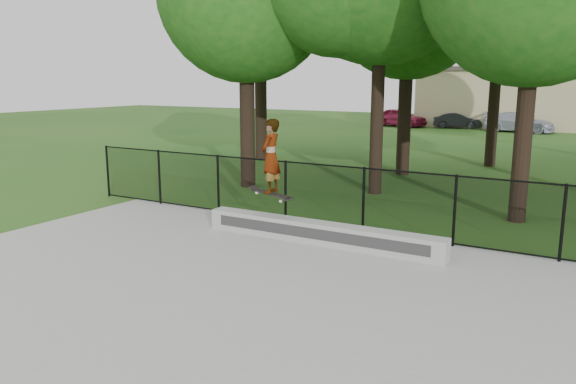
# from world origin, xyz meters

# --- Properties ---
(ground) EXTENTS (100.00, 100.00, 0.00)m
(ground) POSITION_xyz_m (0.00, 0.00, 0.00)
(ground) COLOR #1E5116
(ground) RESTS_ON ground
(concrete_slab) EXTENTS (14.00, 12.00, 0.06)m
(concrete_slab) POSITION_xyz_m (0.00, 0.00, 0.03)
(concrete_slab) COLOR #989894
(concrete_slab) RESTS_ON ground
(grind_ledge) EXTENTS (5.35, 0.40, 0.45)m
(grind_ledge) POSITION_xyz_m (-0.47, 4.70, 0.29)
(grind_ledge) COLOR #999994
(grind_ledge) RESTS_ON concrete_slab
(car_a) EXTENTS (4.16, 2.47, 1.34)m
(car_a) POSITION_xyz_m (-8.86, 34.40, 0.67)
(car_a) COLOR maroon
(car_a) RESTS_ON ground
(car_b) EXTENTS (3.13, 1.81, 1.07)m
(car_b) POSITION_xyz_m (-4.86, 34.99, 0.54)
(car_b) COLOR black
(car_b) RESTS_ON ground
(car_c) EXTENTS (4.21, 2.18, 1.28)m
(car_c) POSITION_xyz_m (-0.66, 34.06, 0.64)
(car_c) COLOR #A6A9BC
(car_c) RESTS_ON ground
(skater_airborne) EXTENTS (0.84, 0.61, 1.73)m
(skater_airborne) POSITION_xyz_m (-1.59, 4.58, 1.81)
(skater_airborne) COLOR black
(skater_airborne) RESTS_ON ground
(chainlink_fence) EXTENTS (16.06, 0.06, 1.50)m
(chainlink_fence) POSITION_xyz_m (0.00, 5.90, 0.81)
(chainlink_fence) COLOR black
(chainlink_fence) RESTS_ON concrete_slab
(distant_building) EXTENTS (12.40, 6.40, 4.30)m
(distant_building) POSITION_xyz_m (-2.00, 38.00, 2.16)
(distant_building) COLOR tan
(distant_building) RESTS_ON ground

